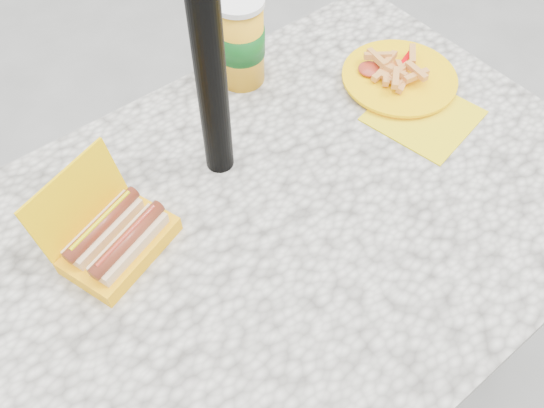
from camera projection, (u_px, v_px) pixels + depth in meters
ground at (274, 377)px, 1.57m from camera, size 60.00×60.00×0.00m
picnic_table at (275, 252)px, 1.06m from camera, size 1.20×0.80×0.75m
hotdog_box at (115, 238)px, 0.91m from camera, size 0.21×0.19×0.14m
fries_plate at (400, 80)px, 1.17m from camera, size 0.26×0.32×0.05m
soda_cup at (240, 41)px, 1.11m from camera, size 0.10×0.10×0.18m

